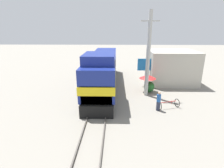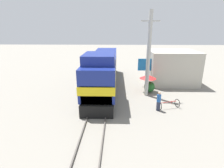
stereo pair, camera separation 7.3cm
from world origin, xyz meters
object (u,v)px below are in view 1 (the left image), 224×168
bicycle (168,104)px  person_bystander (159,100)px  vendor_umbrella (148,77)px  utility_pole (148,55)px  billboard_sign (146,66)px  locomotive (103,71)px

bicycle → person_bystander: bearing=95.8°
vendor_umbrella → utility_pole: bearing=-104.7°
billboard_sign → person_bystander: (0.06, -6.92, -1.53)m
person_bystander → locomotive: bearing=129.8°
billboard_sign → bicycle: size_ratio=1.66×
utility_pole → billboard_sign: size_ratio=2.53×
billboard_sign → person_bystander: bearing=-89.5°
utility_pole → billboard_sign: 3.79m
person_bystander → utility_pole: bearing=97.2°
vendor_umbrella → person_bystander: (0.18, -4.70, -0.82)m
billboard_sign → person_bystander: 7.08m
vendor_umbrella → bicycle: vendor_umbrella is taller
vendor_umbrella → person_bystander: size_ratio=1.15×
utility_pole → person_bystander: size_ratio=5.00×
locomotive → vendor_umbrella: size_ratio=8.53×
vendor_umbrella → billboard_sign: bearing=86.9°
vendor_umbrella → billboard_sign: 2.33m
vendor_umbrella → bicycle: (1.17, -4.26, -1.35)m
locomotive → vendor_umbrella: (4.98, -1.48, -0.30)m
utility_pole → billboard_sign: utility_pole is taller
locomotive → utility_pole: 5.81m
person_bystander → billboard_sign: bearing=90.5°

